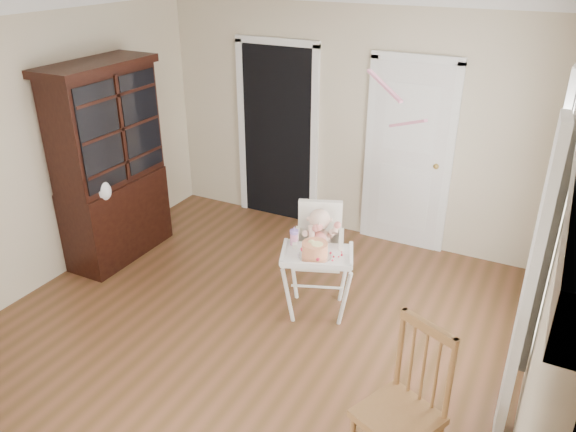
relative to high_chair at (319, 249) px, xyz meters
The scene contains 16 objects.
floor 1.12m from the high_chair, 116.79° to the right, with size 5.00×5.00×0.00m, color #54371D.
ceiling 2.23m from the high_chair, 116.79° to the right, with size 5.00×5.00×0.00m, color white.
wall_back 1.87m from the high_chair, 103.45° to the left, with size 4.50×4.50×0.00m, color beige.
wall_left 2.86m from the high_chair, 163.17° to the right, with size 5.00×5.00×0.00m, color beige.
wall_right 2.13m from the high_chair, 23.54° to the right, with size 5.00×5.00×0.00m, color beige.
crown_molding 2.17m from the high_chair, 116.79° to the right, with size 4.50×5.00×0.12m, color white, non-canonical shape.
doorway 2.17m from the high_chair, 127.85° to the left, with size 1.06×0.05×2.22m.
closet_door 1.74m from the high_chair, 80.00° to the left, with size 0.96×0.09×2.13m.
window_right 1.88m from the high_chair, ahead, with size 0.13×1.84×2.30m.
high_chair is the anchor object (origin of this frame).
baby 0.14m from the high_chair, 107.60° to the left, with size 0.34×0.25×0.44m.
cake 0.32m from the high_chair, 72.61° to the right, with size 0.28×0.28×0.13m.
sippy_cup 0.28m from the high_chair, 134.23° to the right, with size 0.07×0.07×0.18m.
china_cabinet 2.42m from the high_chair, behind, with size 0.55×1.25×2.10m.
dining_chair 1.83m from the high_chair, 49.15° to the right, with size 0.59×0.59×1.09m.
streamer 1.60m from the high_chair, ahead, with size 0.03×0.50×0.02m, color pink, non-canonical shape.
Camera 1 is at (2.15, -3.22, 3.11)m, focal length 35.00 mm.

